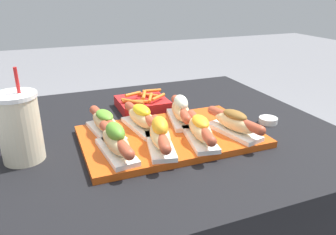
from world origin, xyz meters
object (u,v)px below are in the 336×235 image
(hot_dog_1, at_px, (160,135))
(hot_dog_2, at_px, (200,129))
(hot_dog_4, at_px, (105,123))
(drink_cup, at_px, (20,127))
(hot_dog_6, at_px, (181,110))
(hot_dog_0, at_px, (116,141))
(serving_tray, at_px, (171,136))
(sauce_bowl, at_px, (268,120))
(hot_dog_5, at_px, (142,118))
(hot_dog_3, at_px, (234,122))
(fries_basket, at_px, (142,103))

(hot_dog_1, relative_size, hot_dog_2, 0.99)
(hot_dog_4, bearing_deg, drink_cup, -169.87)
(hot_dog_4, xyz_separation_m, drink_cup, (-0.21, -0.04, 0.03))
(hot_dog_1, bearing_deg, hot_dog_6, 49.80)
(hot_dog_6, bearing_deg, hot_dog_0, -149.86)
(drink_cup, bearing_deg, hot_dog_6, 5.56)
(hot_dog_2, height_order, drink_cup, drink_cup)
(serving_tray, xyz_separation_m, hot_dog_1, (-0.06, -0.07, 0.04))
(hot_dog_0, bearing_deg, sauce_bowl, 6.59)
(serving_tray, height_order, hot_dog_5, hot_dog_5)
(hot_dog_3, relative_size, fries_basket, 1.23)
(hot_dog_0, bearing_deg, hot_dog_4, 89.87)
(fries_basket, bearing_deg, hot_dog_1, -100.15)
(serving_tray, distance_m, fries_basket, 0.27)
(hot_dog_3, height_order, drink_cup, drink_cup)
(hot_dog_0, relative_size, sauce_bowl, 3.63)
(hot_dog_2, relative_size, drink_cup, 0.89)
(sauce_bowl, xyz_separation_m, drink_cup, (-0.70, 0.03, 0.08))
(sauce_bowl, bearing_deg, hot_dog_1, -170.42)
(hot_dog_1, distance_m, hot_dog_5, 0.13)
(sauce_bowl, relative_size, drink_cup, 0.25)
(hot_dog_2, bearing_deg, hot_dog_1, 178.82)
(hot_dog_0, bearing_deg, hot_dog_1, -3.96)
(hot_dog_1, distance_m, fries_basket, 0.34)
(sauce_bowl, bearing_deg, hot_dog_3, -159.96)
(serving_tray, height_order, hot_dog_3, hot_dog_3)
(sauce_bowl, distance_m, drink_cup, 0.71)
(hot_dog_0, distance_m, hot_dog_3, 0.33)
(hot_dog_0, relative_size, hot_dog_4, 1.01)
(hot_dog_0, xyz_separation_m, hot_dog_1, (0.11, -0.01, 0.00))
(hot_dog_1, relative_size, drink_cup, 0.88)
(hot_dog_2, distance_m, drink_cup, 0.44)
(hot_dog_2, bearing_deg, hot_dog_4, 148.03)
(fries_basket, bearing_deg, hot_dog_5, -107.97)
(serving_tray, relative_size, fries_basket, 2.93)
(hot_dog_6, relative_size, drink_cup, 0.88)
(drink_cup, height_order, fries_basket, drink_cup)
(hot_dog_4, relative_size, sauce_bowl, 3.61)
(hot_dog_4, xyz_separation_m, fries_basket, (0.17, 0.20, -0.03))
(hot_dog_1, relative_size, hot_dog_4, 0.99)
(hot_dog_2, xyz_separation_m, drink_cup, (-0.43, 0.10, 0.03))
(hot_dog_3, xyz_separation_m, hot_dog_6, (-0.10, 0.14, 0.00))
(hot_dog_0, height_order, hot_dog_5, hot_dog_0)
(hot_dog_1, bearing_deg, hot_dog_4, 129.08)
(hot_dog_1, xyz_separation_m, hot_dog_6, (0.12, 0.14, -0.00))
(serving_tray, relative_size, hot_dog_0, 2.34)
(serving_tray, distance_m, hot_dog_1, 0.10)
(hot_dog_6, bearing_deg, drink_cup, -174.44)
(hot_dog_6, relative_size, fries_basket, 1.23)
(hot_dog_5, height_order, fries_basket, hot_dog_5)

